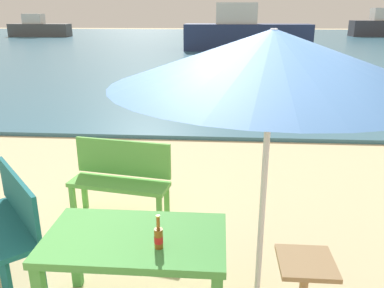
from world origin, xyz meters
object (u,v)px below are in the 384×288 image
at_px(bench_green_left, 121,175).
at_px(picnic_table_green, 136,248).
at_px(bench_teal_center, 11,216).
at_px(side_table_wood, 304,280).
at_px(swimmer_person, 211,79).
at_px(beer_bottle_amber, 159,236).
at_px(boat_tanker, 245,34).
at_px(boat_sailboat, 39,28).
at_px(patio_umbrella, 272,58).

bearing_deg(bench_green_left, picnic_table_green, -71.93).
bearing_deg(bench_green_left, bench_teal_center, -127.55).
xyz_separation_m(picnic_table_green, side_table_wood, (1.34, 0.09, -0.30)).
bearing_deg(swimmer_person, picnic_table_green, -91.69).
relative_size(beer_bottle_amber, bench_green_left, 0.21).
height_order(boat_tanker, boat_sailboat, boat_tanker).
bearing_deg(bench_green_left, boat_tanker, 82.94).
bearing_deg(beer_bottle_amber, boat_tanker, 85.32).
bearing_deg(picnic_table_green, patio_umbrella, -1.71).
height_order(bench_green_left, swimmer_person, bench_green_left).
bearing_deg(swimmer_person, boat_tanker, 81.75).
xyz_separation_m(bench_green_left, boat_tanker, (2.64, 21.34, 0.56)).
relative_size(patio_umbrella, side_table_wood, 4.26).
relative_size(picnic_table_green, boat_sailboat, 0.24).
bearing_deg(beer_bottle_amber, bench_teal_center, 154.40).
bearing_deg(bench_green_left, side_table_wood, -39.69).
distance_m(bench_teal_center, swimmer_person, 10.20).
relative_size(patio_umbrella, bench_green_left, 1.85).
distance_m(boat_tanker, boat_sailboat, 23.57).
bearing_deg(bench_green_left, beer_bottle_amber, -67.42).
height_order(side_table_wood, swimmer_person, side_table_wood).
bearing_deg(bench_teal_center, bench_green_left, 52.45).
xyz_separation_m(patio_umbrella, bench_green_left, (-1.49, 1.68, -1.58)).
relative_size(picnic_table_green, beer_bottle_amber, 5.28).
bearing_deg(swimmer_person, bench_green_left, -95.41).
bearing_deg(boat_sailboat, bench_teal_center, -65.80).
bearing_deg(bench_green_left, patio_umbrella, -48.36).
bearing_deg(bench_teal_center, picnic_table_green, -23.99).
distance_m(swimmer_person, boat_sailboat, 31.13).
xyz_separation_m(boat_tanker, boat_sailboat, (-19.48, 13.27, -0.25)).
bearing_deg(boat_tanker, bench_teal_center, -98.76).
relative_size(side_table_wood, bench_teal_center, 0.47).
height_order(patio_umbrella, swimmer_person, patio_umbrella).
bearing_deg(boat_sailboat, bench_green_left, -64.06).
height_order(beer_bottle_amber, swimmer_person, beer_bottle_amber).
bearing_deg(picnic_table_green, bench_green_left, 108.07).
bearing_deg(bench_green_left, boat_sailboat, 115.94).
xyz_separation_m(bench_teal_center, swimmer_person, (1.66, 10.06, -0.30)).
relative_size(bench_green_left, boat_tanker, 0.16).
bearing_deg(side_table_wood, boat_tanker, 88.09).
height_order(side_table_wood, bench_green_left, bench_green_left).
height_order(swimmer_person, boat_sailboat, boat_sailboat).
bearing_deg(side_table_wood, bench_teal_center, 169.30).
distance_m(swimmer_person, boat_tanker, 12.50).
distance_m(beer_bottle_amber, side_table_wood, 1.26).
relative_size(beer_bottle_amber, boat_sailboat, 0.05).
bearing_deg(patio_umbrella, side_table_wood, 17.26).
height_order(bench_green_left, boat_sailboat, boat_sailboat).
bearing_deg(patio_umbrella, boat_sailboat, 116.79).
relative_size(bench_teal_center, boat_sailboat, 0.19).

